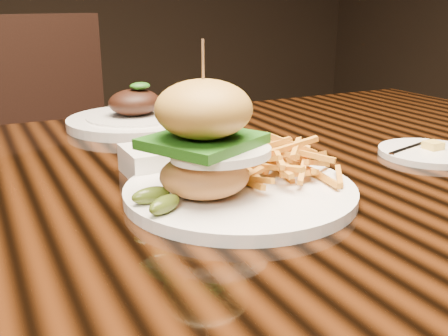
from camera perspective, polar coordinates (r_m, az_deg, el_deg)
name	(u,v)px	position (r m, az deg, el deg)	size (l,w,h in m)	color
dining_table	(196,221)	(0.78, -3.05, -5.80)	(1.60, 0.90, 0.75)	black
burger_plate	(233,161)	(0.64, 1.01, 0.73)	(0.29, 0.29, 0.20)	white
side_saucer	(428,152)	(0.89, 21.28, 1.59)	(0.15, 0.15, 0.02)	white
ramekin	(155,161)	(0.75, -7.50, 0.80)	(0.08, 0.08, 0.04)	white
far_dish	(135,118)	(1.05, -9.62, 5.42)	(0.26, 0.26, 0.09)	white
chair_far	(54,160)	(1.62, -17.98, 0.85)	(0.57, 0.57, 0.95)	black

